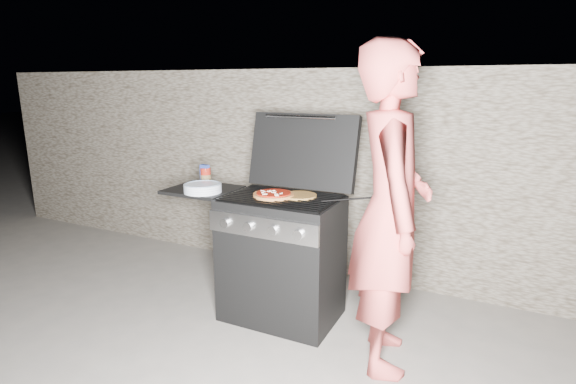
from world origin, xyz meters
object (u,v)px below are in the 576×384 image
at_px(pizza_topped, 274,194).
at_px(sauce_jar, 206,176).
at_px(gas_grill, 252,252).
at_px(person, 390,211).

distance_m(pizza_topped, sauce_jar, 0.72).
xyz_separation_m(gas_grill, sauce_jar, (-0.50, 0.16, 0.51)).
bearing_deg(sauce_jar, person, -12.40).
relative_size(sauce_jar, person, 0.06).
xyz_separation_m(gas_grill, person, (1.05, -0.18, 0.50)).
height_order(pizza_topped, person, person).
xyz_separation_m(pizza_topped, person, (0.86, -0.17, 0.03)).
bearing_deg(person, gas_grill, 61.18).
bearing_deg(sauce_jar, gas_grill, -17.29).
bearing_deg(sauce_jar, pizza_topped, -13.69).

